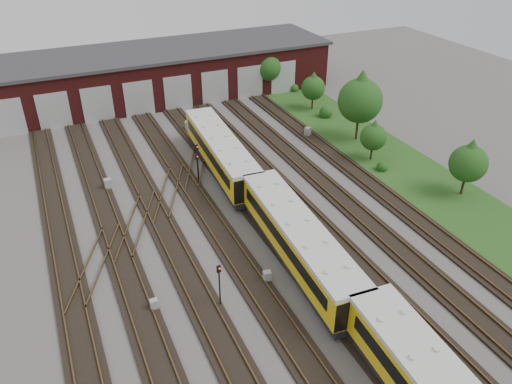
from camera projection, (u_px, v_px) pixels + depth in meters
name	position (u px, v px, depth m)	size (l,w,h in m)	color
ground	(274.00, 271.00, 36.89)	(120.00, 120.00, 0.00)	#464441
track_network	(269.00, 266.00, 37.24)	(30.40, 70.00, 0.33)	black
maintenance_shed	(143.00, 75.00, 66.46)	(51.00, 12.50, 6.35)	#4D1413
grass_verge	(397.00, 164.00, 51.40)	(8.00, 55.00, 0.05)	#254C19
metro_train	(298.00, 241.00, 36.69)	(3.87, 48.33, 3.34)	black
signal_mast_0	(219.00, 281.00, 32.64)	(0.29, 0.28, 3.47)	black
signal_mast_1	(238.00, 188.00, 44.09)	(0.25, 0.24, 2.52)	black
signal_mast_2	(198.00, 158.00, 47.26)	(0.32, 0.31, 3.84)	black
signal_mast_3	(197.00, 166.00, 46.81)	(0.30, 0.29, 3.18)	black
relay_cabinet_0	(154.00, 305.00, 33.26)	(0.52, 0.43, 0.86)	#959799
relay_cabinet_1	(108.00, 184.00, 46.79)	(0.66, 0.55, 1.10)	#959799
relay_cabinet_2	(267.00, 277.00, 35.67)	(0.55, 0.45, 0.91)	#959799
relay_cabinet_3	(188.00, 126.00, 58.49)	(0.68, 0.56, 1.13)	#959799
relay_cabinet_4	(308.00, 132.00, 57.01)	(0.66, 0.55, 1.09)	#959799
tree_0	(267.00, 64.00, 67.78)	(3.84, 3.84, 6.37)	black
tree_1	(313.00, 85.00, 62.87)	(3.01, 3.01, 4.98)	black
tree_2	(361.00, 96.00, 53.97)	(4.88, 4.88, 8.09)	black
tree_3	(374.00, 134.00, 50.84)	(2.72, 2.72, 4.51)	black
tree_4	(469.00, 159.00, 44.46)	(3.40, 3.40, 5.63)	black
bush_0	(382.00, 165.00, 50.00)	(1.12, 1.12, 1.12)	#1C4212
bush_1	(326.00, 111.00, 61.89)	(1.62, 1.62, 1.62)	#1C4212
bush_2	(294.00, 87.00, 70.04)	(1.19, 1.19, 1.19)	#1C4212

